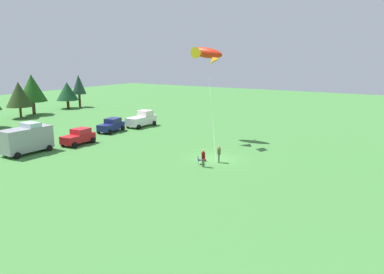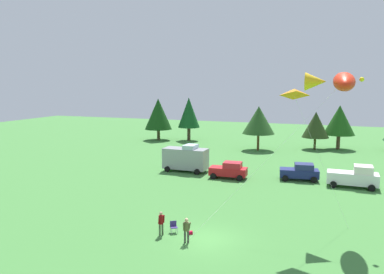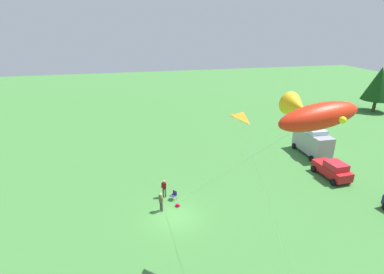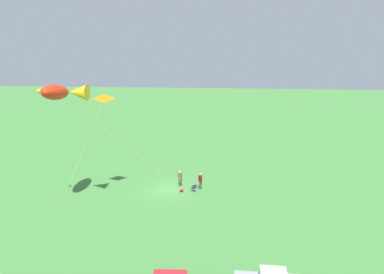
{
  "view_description": "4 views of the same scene",
  "coord_description": "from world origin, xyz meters",
  "px_view_note": "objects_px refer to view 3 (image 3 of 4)",
  "views": [
    {
      "loc": [
        -33.3,
        -17.61,
        10.51
      ],
      "look_at": [
        -3.62,
        0.62,
        2.91
      ],
      "focal_mm": 35.0,
      "sensor_mm": 36.0,
      "label": 1
    },
    {
      "loc": [
        7.68,
        -23.41,
        10.66
      ],
      "look_at": [
        -2.53,
        3.98,
        6.52
      ],
      "focal_mm": 35.0,
      "sensor_mm": 36.0,
      "label": 2
    },
    {
      "loc": [
        20.77,
        -3.39,
        15.17
      ],
      "look_at": [
        -2.43,
        2.04,
        6.04
      ],
      "focal_mm": 28.0,
      "sensor_mm": 36.0,
      "label": 3
    },
    {
      "loc": [
        -5.34,
        35.58,
        15.24
      ],
      "look_at": [
        -2.7,
        3.73,
        6.69
      ],
      "focal_mm": 35.0,
      "sensor_mm": 36.0,
      "label": 4
    }
  ],
  "objects_px": {
    "car_red_sedan": "(333,169)",
    "kite_large_fish": "(313,114)",
    "person_kite_flyer": "(161,200)",
    "van_motorhome_grey": "(313,141)",
    "backpack_on_grass": "(178,205)",
    "person_spectator": "(164,187)",
    "folding_chair": "(174,194)",
    "kite_delta_orange": "(243,116)"
  },
  "relations": [
    {
      "from": "car_red_sedan",
      "to": "kite_large_fish",
      "type": "bearing_deg",
      "value": -48.93
    },
    {
      "from": "person_kite_flyer",
      "to": "van_motorhome_grey",
      "type": "xyz_separation_m",
      "value": [
        -7.74,
        19.62,
        0.62
      ]
    },
    {
      "from": "backpack_on_grass",
      "to": "car_red_sedan",
      "type": "xyz_separation_m",
      "value": [
        -1.54,
        16.65,
        0.84
      ]
    },
    {
      "from": "person_spectator",
      "to": "backpack_on_grass",
      "type": "height_order",
      "value": "person_spectator"
    },
    {
      "from": "person_kite_flyer",
      "to": "van_motorhome_grey",
      "type": "height_order",
      "value": "van_motorhome_grey"
    },
    {
      "from": "folding_chair",
      "to": "backpack_on_grass",
      "type": "distance_m",
      "value": 1.31
    },
    {
      "from": "person_kite_flyer",
      "to": "kite_delta_orange",
      "type": "height_order",
      "value": "kite_delta_orange"
    },
    {
      "from": "car_red_sedan",
      "to": "person_kite_flyer",
      "type": "bearing_deg",
      "value": -87.22
    },
    {
      "from": "folding_chair",
      "to": "car_red_sedan",
      "type": "bearing_deg",
      "value": 145.49
    },
    {
      "from": "backpack_on_grass",
      "to": "van_motorhome_grey",
      "type": "relative_size",
      "value": 0.06
    },
    {
      "from": "van_motorhome_grey",
      "to": "kite_delta_orange",
      "type": "bearing_deg",
      "value": -46.51
    },
    {
      "from": "folding_chair",
      "to": "person_spectator",
      "type": "distance_m",
      "value": 1.14
    },
    {
      "from": "person_spectator",
      "to": "person_kite_flyer",
      "type": "bearing_deg",
      "value": 19.97
    },
    {
      "from": "folding_chair",
      "to": "van_motorhome_grey",
      "type": "height_order",
      "value": "van_motorhome_grey"
    },
    {
      "from": "car_red_sedan",
      "to": "kite_large_fish",
      "type": "relative_size",
      "value": 0.36
    },
    {
      "from": "person_kite_flyer",
      "to": "kite_large_fish",
      "type": "distance_m",
      "value": 15.02
    },
    {
      "from": "folding_chair",
      "to": "backpack_on_grass",
      "type": "height_order",
      "value": "folding_chair"
    },
    {
      "from": "person_spectator",
      "to": "kite_large_fish",
      "type": "relative_size",
      "value": 0.15
    },
    {
      "from": "backpack_on_grass",
      "to": "car_red_sedan",
      "type": "distance_m",
      "value": 16.74
    },
    {
      "from": "van_motorhome_grey",
      "to": "kite_large_fish",
      "type": "xyz_separation_m",
      "value": [
        16.78,
        -12.73,
        9.21
      ]
    },
    {
      "from": "person_spectator",
      "to": "backpack_on_grass",
      "type": "xyz_separation_m",
      "value": [
        1.87,
        0.9,
        -0.91
      ]
    },
    {
      "from": "person_spectator",
      "to": "van_motorhome_grey",
      "type": "distance_m",
      "value": 19.85
    },
    {
      "from": "kite_large_fish",
      "to": "kite_delta_orange",
      "type": "bearing_deg",
      "value": -136.47
    },
    {
      "from": "car_red_sedan",
      "to": "kite_delta_orange",
      "type": "distance_m",
      "value": 18.46
    },
    {
      "from": "person_kite_flyer",
      "to": "kite_delta_orange",
      "type": "xyz_separation_m",
      "value": [
        6.3,
        4.28,
        9.06
      ]
    },
    {
      "from": "person_spectator",
      "to": "kite_large_fish",
      "type": "height_order",
      "value": "kite_large_fish"
    },
    {
      "from": "van_motorhome_grey",
      "to": "folding_chair",
      "type": "bearing_deg",
      "value": -70.23
    },
    {
      "from": "folding_chair",
      "to": "car_red_sedan",
      "type": "xyz_separation_m",
      "value": [
        -0.29,
        16.74,
        0.46
      ]
    },
    {
      "from": "backpack_on_grass",
      "to": "van_motorhome_grey",
      "type": "distance_m",
      "value": 19.68
    },
    {
      "from": "person_spectator",
      "to": "van_motorhome_grey",
      "type": "height_order",
      "value": "van_motorhome_grey"
    },
    {
      "from": "folding_chair",
      "to": "car_red_sedan",
      "type": "height_order",
      "value": "car_red_sedan"
    },
    {
      "from": "person_kite_flyer",
      "to": "person_spectator",
      "type": "relative_size",
      "value": 1.0
    },
    {
      "from": "person_kite_flyer",
      "to": "backpack_on_grass",
      "type": "bearing_deg",
      "value": 164.11
    },
    {
      "from": "kite_large_fish",
      "to": "van_motorhome_grey",
      "type": "bearing_deg",
      "value": 142.8
    },
    {
      "from": "kite_large_fish",
      "to": "folding_chair",
      "type": "bearing_deg",
      "value": -152.49
    },
    {
      "from": "folding_chair",
      "to": "kite_large_fish",
      "type": "relative_size",
      "value": 0.07
    },
    {
      "from": "person_kite_flyer",
      "to": "folding_chair",
      "type": "relative_size",
      "value": 2.12
    },
    {
      "from": "person_kite_flyer",
      "to": "car_red_sedan",
      "type": "relative_size",
      "value": 0.41
    },
    {
      "from": "person_kite_flyer",
      "to": "car_red_sedan",
      "type": "distance_m",
      "value": 18.21
    },
    {
      "from": "kite_delta_orange",
      "to": "kite_large_fish",
      "type": "bearing_deg",
      "value": 43.53
    },
    {
      "from": "backpack_on_grass",
      "to": "kite_large_fish",
      "type": "height_order",
      "value": "kite_large_fish"
    },
    {
      "from": "car_red_sedan",
      "to": "kite_large_fish",
      "type": "height_order",
      "value": "kite_large_fish"
    }
  ]
}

